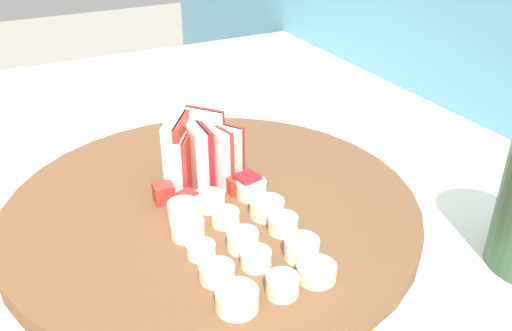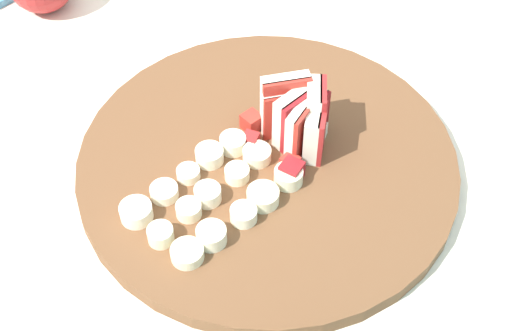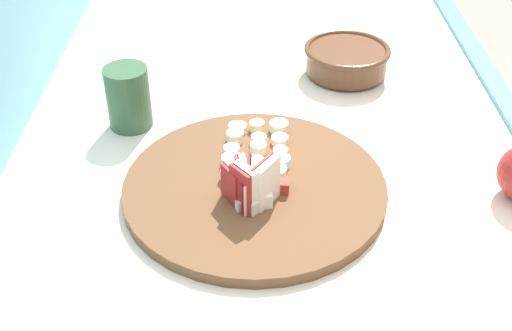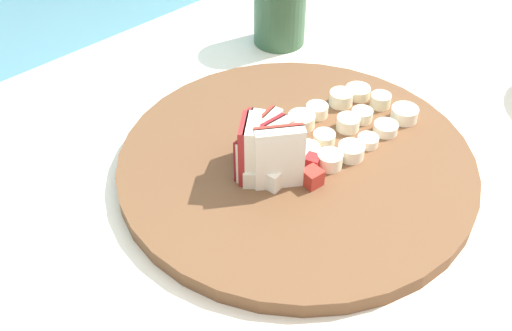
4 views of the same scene
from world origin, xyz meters
name	(u,v)px [view 2 (image 2 of 4)]	position (x,y,z in m)	size (l,w,h in m)	color
cutting_board	(267,163)	(-0.12, 0.04, 0.93)	(0.36, 0.36, 0.02)	brown
apple_wedge_fan	(301,118)	(-0.16, 0.04, 0.97)	(0.07, 0.08, 0.07)	#B22D23
apple_dice_pile	(290,136)	(-0.15, 0.04, 0.95)	(0.09, 0.09, 0.02)	#B22D23
banana_slice_rows	(215,194)	(-0.05, 0.04, 0.95)	(0.15, 0.10, 0.02)	white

